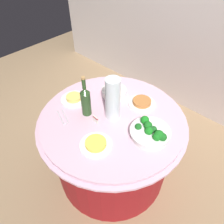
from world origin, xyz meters
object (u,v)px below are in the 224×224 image
object	(u,v)px
decorative_fruit_vase	(113,100)
wine_bottle	(86,101)
plate_stack	(114,92)
food_plate_noodles	(74,98)
broccoli_bowl	(150,133)
label_placard_front	(96,119)
serving_tongs	(63,117)
food_plate_peanuts	(142,102)
food_plate_fried_egg	(96,144)

from	to	relation	value
decorative_fruit_vase	wine_bottle	bearing A→B (deg)	-147.36
plate_stack	food_plate_noodles	distance (m)	0.34
broccoli_bowl	plate_stack	world-z (taller)	broccoli_bowl
food_plate_noodles	label_placard_front	size ratio (longest dim) A/B	4.00
serving_tongs	food_plate_noodles	world-z (taller)	food_plate_noodles
plate_stack	food_plate_peanuts	bearing A→B (deg)	15.45
food_plate_peanuts	food_plate_fried_egg	bearing A→B (deg)	-87.05
food_plate_fried_egg	decorative_fruit_vase	bearing A→B (deg)	109.82
broccoli_bowl	label_placard_front	xyz separation A→B (m)	(-0.38, -0.16, -0.01)
food_plate_noodles	label_placard_front	bearing A→B (deg)	-10.16
plate_stack	food_plate_peanuts	distance (m)	0.25
plate_stack	serving_tongs	size ratio (longest dim) A/B	1.27
serving_tongs	food_plate_noodles	xyz separation A→B (m)	(-0.10, 0.20, 0.01)
plate_stack	food_plate_noodles	size ratio (longest dim) A/B	0.95
serving_tongs	label_placard_front	distance (m)	0.26
label_placard_front	food_plate_peanuts	bearing A→B (deg)	72.09
serving_tongs	food_plate_fried_egg	distance (m)	0.37
serving_tongs	food_plate_noodles	bearing A→B (deg)	118.07
food_plate_noodles	food_plate_fried_egg	distance (m)	0.52
food_plate_noodles	decorative_fruit_vase	bearing A→B (deg)	11.40
serving_tongs	broccoli_bowl	bearing A→B (deg)	26.47
broccoli_bowl	wine_bottle	bearing A→B (deg)	-164.69
broccoli_bowl	food_plate_noodles	size ratio (longest dim) A/B	1.27
food_plate_noodles	label_placard_front	xyz separation A→B (m)	(0.32, -0.06, 0.02)
broccoli_bowl	serving_tongs	xyz separation A→B (m)	(-0.59, -0.30, -0.04)
food_plate_peanuts	wine_bottle	bearing A→B (deg)	-123.35
plate_stack	serving_tongs	distance (m)	0.48
plate_stack	decorative_fruit_vase	size ratio (longest dim) A/B	0.62
food_plate_peanuts	broccoli_bowl	bearing A→B (deg)	-43.85
wine_bottle	food_plate_fried_egg	world-z (taller)	wine_bottle
label_placard_front	wine_bottle	bearing A→B (deg)	169.78
plate_stack	wine_bottle	xyz separation A→B (m)	(-0.00, -0.31, 0.10)
wine_bottle	food_plate_peanuts	bearing A→B (deg)	56.65
decorative_fruit_vase	food_plate_fried_egg	size ratio (longest dim) A/B	1.55
decorative_fruit_vase	serving_tongs	world-z (taller)	decorative_fruit_vase
serving_tongs	food_plate_peanuts	xyz separation A→B (m)	(0.34, 0.54, 0.01)
decorative_fruit_vase	food_plate_noodles	xyz separation A→B (m)	(-0.37, -0.08, -0.15)
plate_stack	serving_tongs	xyz separation A→B (m)	(-0.10, -0.47, -0.03)
wine_bottle	label_placard_front	world-z (taller)	wine_bottle
food_plate_noodles	food_plate_fried_egg	size ratio (longest dim) A/B	1.00
decorative_fruit_vase	label_placard_front	distance (m)	0.19
food_plate_noodles	food_plate_peanuts	xyz separation A→B (m)	(0.45, 0.34, 0.00)
decorative_fruit_vase	label_placard_front	xyz separation A→B (m)	(-0.05, -0.13, -0.13)
food_plate_peanuts	plate_stack	bearing A→B (deg)	-164.55
wine_bottle	food_plate_noodles	distance (m)	0.23
label_placard_front	serving_tongs	bearing A→B (deg)	-147.35
food_plate_noodles	food_plate_peanuts	bearing A→B (deg)	37.20
serving_tongs	food_plate_fried_egg	world-z (taller)	food_plate_fried_egg
food_plate_noodles	food_plate_fried_egg	world-z (taller)	food_plate_noodles
broccoli_bowl	wine_bottle	xyz separation A→B (m)	(-0.50, -0.14, 0.08)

